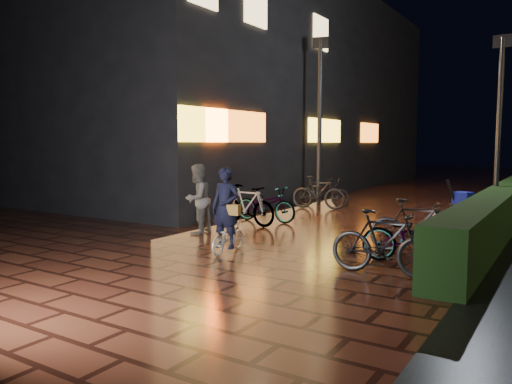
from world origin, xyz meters
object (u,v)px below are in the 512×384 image
Objects in this scene: bystander_person at (197,199)px; cyclist at (227,221)px; traffic_barrier at (435,228)px; cart_assembly at (462,200)px.

cyclist is (1.81, -1.34, -0.20)m from bystander_person.
cyclist is 4.54m from traffic_barrier.
cyclist reaches higher than cart_assembly.
cart_assembly is (-0.08, 3.45, 0.28)m from traffic_barrier.
bystander_person is 5.34m from traffic_barrier.
cyclist is 1.47× the size of cart_assembly.
bystander_person reaches higher than cart_assembly.
bystander_person is 0.98× the size of cyclist.
bystander_person is 2.26m from cyclist.
bystander_person is 1.07× the size of traffic_barrier.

